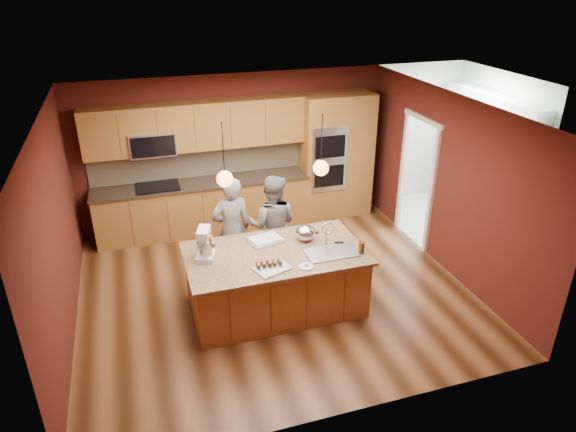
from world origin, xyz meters
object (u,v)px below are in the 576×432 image
object	(u,v)px
island	(277,279)
person_left	(232,230)
stand_mixer	(205,246)
person_right	(273,225)
mixing_bowl	(305,233)

from	to	relation	value
island	person_left	bearing A→B (deg)	114.24
island	stand_mixer	distance (m)	1.11
person_right	mixing_bowl	distance (m)	0.78
stand_mixer	mixing_bowl	bearing A→B (deg)	21.34
person_left	island	bearing A→B (deg)	107.57
mixing_bowl	person_right	bearing A→B (deg)	110.47
stand_mixer	person_left	bearing A→B (deg)	75.48
person_left	stand_mixer	distance (m)	0.96
island	stand_mixer	size ratio (longest dim) A/B	5.64
island	person_right	world-z (taller)	person_right
person_left	stand_mixer	bearing A→B (deg)	50.38
stand_mixer	mixing_bowl	size ratio (longest dim) A/B	1.55
island	person_right	bearing A→B (deg)	77.06
person_left	person_right	bearing A→B (deg)	173.33
island	stand_mixer	xyz separation A→B (m)	(-0.92, 0.14, 0.61)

